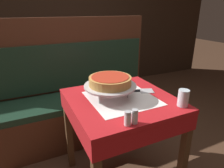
# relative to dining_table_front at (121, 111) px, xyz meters

# --- Properties ---
(dining_table_front) EXTENTS (0.72, 0.72, 0.74)m
(dining_table_front) POSITION_rel_dining_table_front_xyz_m (0.00, 0.00, 0.00)
(dining_table_front) COLOR red
(dining_table_front) RESTS_ON ground_plane
(dining_table_rear) EXTENTS (0.76, 0.76, 0.74)m
(dining_table_rear) POSITION_rel_dining_table_front_xyz_m (0.27, 1.55, -0.00)
(dining_table_rear) COLOR red
(dining_table_rear) RESTS_ON ground_plane
(booth_bench) EXTENTS (1.65, 0.50, 1.25)m
(booth_bench) POSITION_rel_dining_table_front_xyz_m (-0.08, 0.78, -0.28)
(booth_bench) COLOR #4C2819
(booth_bench) RESTS_ON ground_plane
(back_wall_panel) EXTENTS (6.00, 0.04, 2.40)m
(back_wall_panel) POSITION_rel_dining_table_front_xyz_m (0.00, 2.15, 0.56)
(back_wall_panel) COLOR black
(back_wall_panel) RESTS_ON ground_plane
(pizza_pan_stand) EXTENTS (0.37, 0.37, 0.09)m
(pizza_pan_stand) POSITION_rel_dining_table_front_xyz_m (-0.07, 0.05, 0.18)
(pizza_pan_stand) COLOR #ADADB2
(pizza_pan_stand) RESTS_ON dining_table_front
(deep_dish_pizza) EXTENTS (0.29, 0.29, 0.06)m
(deep_dish_pizza) POSITION_rel_dining_table_front_xyz_m (-0.07, 0.05, 0.22)
(deep_dish_pizza) COLOR #C68E47
(deep_dish_pizza) RESTS_ON pizza_pan_stand
(pizza_server) EXTENTS (0.25, 0.14, 0.01)m
(pizza_server) POSITION_rel_dining_table_front_xyz_m (0.17, 0.05, 0.10)
(pizza_server) COLOR #BCBCC1
(pizza_server) RESTS_ON dining_table_front
(water_glass_near) EXTENTS (0.07, 0.07, 0.11)m
(water_glass_near) POSITION_rel_dining_table_front_xyz_m (0.30, -0.27, 0.16)
(water_glass_near) COLOR silver
(water_glass_near) RESTS_ON dining_table_front
(salt_shaker) EXTENTS (0.04, 0.04, 0.08)m
(salt_shaker) POSITION_rel_dining_table_front_xyz_m (-0.14, -0.32, 0.14)
(salt_shaker) COLOR silver
(salt_shaker) RESTS_ON dining_table_front
(pepper_shaker) EXTENTS (0.04, 0.04, 0.08)m
(pepper_shaker) POSITION_rel_dining_table_front_xyz_m (-0.09, -0.32, 0.14)
(pepper_shaker) COLOR silver
(pepper_shaker) RESTS_ON dining_table_front
(napkin_holder) EXTENTS (0.10, 0.05, 0.09)m
(napkin_holder) POSITION_rel_dining_table_front_xyz_m (0.08, 0.32, 0.15)
(napkin_holder) COLOR #B2B2B7
(napkin_holder) RESTS_ON dining_table_front
(condiment_caddy) EXTENTS (0.11, 0.11, 0.16)m
(condiment_caddy) POSITION_rel_dining_table_front_xyz_m (0.22, 1.60, 0.15)
(condiment_caddy) COLOR black
(condiment_caddy) RESTS_ON dining_table_rear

